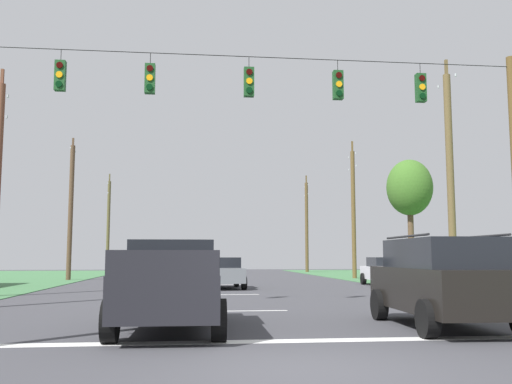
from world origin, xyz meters
The scene contains 17 objects.
ground_plane centered at (0.00, 0.00, 0.00)m, with size 120.00×120.00×0.00m, color #3D3D42.
stop_bar_stripe centered at (0.00, 2.64, 0.00)m, with size 16.09×0.45×0.01m, color white.
lane_dash_0 centered at (0.00, 8.64, 0.00)m, with size 0.15×2.50×0.01m, color white.
lane_dash_1 centered at (0.00, 15.73, 0.00)m, with size 0.15×2.50×0.01m, color white.
lane_dash_2 centered at (0.00, 23.98, 0.00)m, with size 0.15×2.50×0.01m, color white.
lane_dash_3 centered at (0.00, 30.27, 0.00)m, with size 0.15×2.50×0.01m, color white.
overhead_signal_span centered at (0.09, 9.53, 4.80)m, with size 18.46×0.31×8.33m.
pickup_truck centered at (-2.01, 4.62, 0.97)m, with size 2.36×5.44×1.95m.
suv_black centered at (4.05, 4.21, 1.06)m, with size 2.36×4.87×2.05m.
distant_car_crossing_white centered at (8.83, 21.74, 0.79)m, with size 2.21×4.39×1.52m.
distant_car_oncoming centered at (-0.05, 20.35, 0.79)m, with size 2.19×4.38×1.52m.
utility_pole_mid_right centered at (9.60, 15.33, 4.94)m, with size 0.32×1.82×10.28m.
utility_pole_far_right centered at (9.89, 31.42, 4.84)m, with size 0.30×1.98×9.83m.
utility_pole_near_left centered at (9.72, 47.34, 4.66)m, with size 0.32×1.90×9.55m.
utility_pole_distant_right centered at (-9.57, 30.80, 4.61)m, with size 0.31×1.55×9.49m.
utility_pole_distant_left centered at (-9.47, 47.56, 4.62)m, with size 0.30×1.89×9.45m.
tree_roadside_far_right centered at (11.59, 25.08, 5.66)m, with size 2.77×2.77×7.44m.
Camera 1 is at (-1.58, -8.26, 1.60)m, focal length 40.22 mm.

